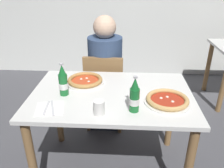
% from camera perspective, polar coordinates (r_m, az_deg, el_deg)
% --- Properties ---
extents(ground_plane, '(8.00, 8.00, 0.00)m').
position_cam_1_polar(ground_plane, '(2.18, -0.08, -19.85)').
color(ground_plane, '#4C4C51').
extents(dining_table_main, '(1.20, 0.80, 0.75)m').
position_cam_1_polar(dining_table_main, '(1.78, -0.09, -5.46)').
color(dining_table_main, silver).
rests_on(dining_table_main, ground_plane).
extents(chair_behind_table, '(0.42, 0.42, 0.85)m').
position_cam_1_polar(chair_behind_table, '(2.40, -1.81, -0.92)').
color(chair_behind_table, olive).
rests_on(chair_behind_table, ground_plane).
extents(diner_seated, '(0.34, 0.34, 1.21)m').
position_cam_1_polar(diner_seated, '(2.40, -1.66, 1.80)').
color(diner_seated, '#2D3342').
rests_on(diner_seated, ground_plane).
extents(pizza_margherita_near, '(0.32, 0.32, 0.04)m').
position_cam_1_polar(pizza_margherita_near, '(1.63, 13.51, -3.93)').
color(pizza_margherita_near, white).
rests_on(pizza_margherita_near, dining_table_main).
extents(pizza_marinara_far, '(0.30, 0.30, 0.04)m').
position_cam_1_polar(pizza_marinara_far, '(1.88, -6.65, 0.84)').
color(pizza_marinara_far, white).
rests_on(pizza_marinara_far, dining_table_main).
extents(beer_bottle_left, '(0.07, 0.07, 0.25)m').
position_cam_1_polar(beer_bottle_left, '(1.69, -11.99, 0.55)').
color(beer_bottle_left, '#196B2D').
rests_on(beer_bottle_left, dining_table_main).
extents(beer_bottle_center, '(0.07, 0.07, 0.25)m').
position_cam_1_polar(beer_bottle_center, '(1.47, 5.58, -3.16)').
color(beer_bottle_center, '#196B2D').
rests_on(beer_bottle_center, dining_table_main).
extents(napkin_with_cutlery, '(0.21, 0.21, 0.01)m').
position_cam_1_polar(napkin_with_cutlery, '(1.59, -15.17, -5.78)').
color(napkin_with_cutlery, white).
rests_on(napkin_with_cutlery, dining_table_main).
extents(paper_cup, '(0.07, 0.07, 0.09)m').
position_cam_1_polar(paper_cup, '(1.46, -3.22, -5.82)').
color(paper_cup, white).
rests_on(paper_cup, dining_table_main).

